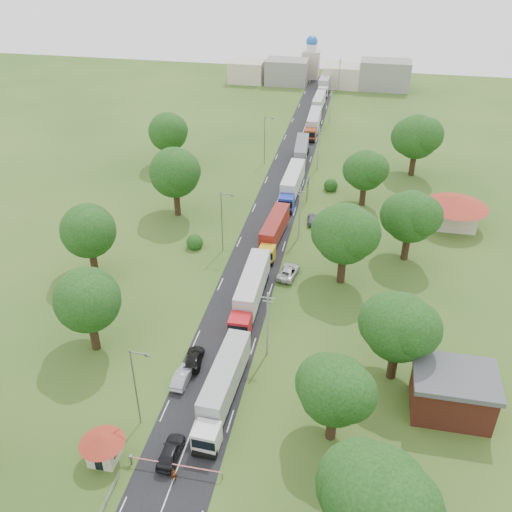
% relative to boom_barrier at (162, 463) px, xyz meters
% --- Properties ---
extents(ground, '(260.00, 260.00, 0.00)m').
position_rel_boom_barrier_xyz_m(ground, '(1.36, 25.00, -0.89)').
color(ground, '#2B4F1A').
rests_on(ground, ground).
extents(road, '(8.00, 200.00, 0.04)m').
position_rel_boom_barrier_xyz_m(road, '(1.36, 45.00, -0.89)').
color(road, black).
rests_on(road, ground).
extents(boom_barrier, '(9.22, 0.35, 1.18)m').
position_rel_boom_barrier_xyz_m(boom_barrier, '(0.00, 0.00, 0.00)').
color(boom_barrier, slate).
rests_on(boom_barrier, ground).
extents(guard_booth, '(4.40, 4.40, 3.45)m').
position_rel_boom_barrier_xyz_m(guard_booth, '(-5.84, -0.00, 1.27)').
color(guard_booth, beige).
rests_on(guard_booth, ground).
extents(info_sign, '(0.12, 3.10, 4.10)m').
position_rel_boom_barrier_xyz_m(info_sign, '(6.56, 60.00, 2.11)').
color(info_sign, slate).
rests_on(info_sign, ground).
extents(pole_1, '(1.60, 0.24, 9.00)m').
position_rel_boom_barrier_xyz_m(pole_1, '(6.86, 18.00, 3.79)').
color(pole_1, gray).
rests_on(pole_1, ground).
extents(pole_2, '(1.60, 0.24, 9.00)m').
position_rel_boom_barrier_xyz_m(pole_2, '(6.86, 46.00, 3.79)').
color(pole_2, gray).
rests_on(pole_2, ground).
extents(pole_3, '(1.60, 0.24, 9.00)m').
position_rel_boom_barrier_xyz_m(pole_3, '(6.86, 74.00, 3.79)').
color(pole_3, gray).
rests_on(pole_3, ground).
extents(pole_4, '(1.60, 0.24, 9.00)m').
position_rel_boom_barrier_xyz_m(pole_4, '(6.86, 102.00, 3.79)').
color(pole_4, gray).
rests_on(pole_4, ground).
extents(pole_5, '(1.60, 0.24, 9.00)m').
position_rel_boom_barrier_xyz_m(pole_5, '(6.86, 130.00, 3.79)').
color(pole_5, gray).
rests_on(pole_5, ground).
extents(lamp_0, '(2.03, 0.22, 10.00)m').
position_rel_boom_barrier_xyz_m(lamp_0, '(-3.99, 5.00, 4.66)').
color(lamp_0, slate).
rests_on(lamp_0, ground).
extents(lamp_1, '(2.03, 0.22, 10.00)m').
position_rel_boom_barrier_xyz_m(lamp_1, '(-3.99, 40.00, 4.66)').
color(lamp_1, slate).
rests_on(lamp_1, ground).
extents(lamp_2, '(2.03, 0.22, 10.00)m').
position_rel_boom_barrier_xyz_m(lamp_2, '(-3.99, 75.00, 4.66)').
color(lamp_2, slate).
rests_on(lamp_2, ground).
extents(tree_1, '(9.60, 9.60, 12.05)m').
position_rel_boom_barrier_xyz_m(tree_1, '(19.34, -4.83, 6.96)').
color(tree_1, '#382616').
rests_on(tree_1, ground).
extents(tree_2, '(8.00, 8.00, 10.10)m').
position_rel_boom_barrier_xyz_m(tree_2, '(15.35, 7.14, 5.70)').
color(tree_2, '#382616').
rests_on(tree_2, ground).
extents(tree_3, '(8.80, 8.80, 11.07)m').
position_rel_boom_barrier_xyz_m(tree_3, '(21.35, 17.16, 6.33)').
color(tree_3, '#382616').
rests_on(tree_3, ground).
extents(tree_4, '(9.60, 9.60, 12.05)m').
position_rel_boom_barrier_xyz_m(tree_4, '(14.34, 35.17, 6.96)').
color(tree_4, '#382616').
rests_on(tree_4, ground).
extents(tree_5, '(8.80, 8.80, 11.07)m').
position_rel_boom_barrier_xyz_m(tree_5, '(23.35, 43.16, 6.33)').
color(tree_5, '#382616').
rests_on(tree_5, ground).
extents(tree_6, '(8.00, 8.00, 10.10)m').
position_rel_boom_barrier_xyz_m(tree_6, '(16.35, 60.14, 5.70)').
color(tree_6, '#382616').
rests_on(tree_6, ground).
extents(tree_7, '(9.60, 9.60, 12.05)m').
position_rel_boom_barrier_xyz_m(tree_7, '(25.34, 75.17, 6.96)').
color(tree_7, '#382616').
rests_on(tree_7, ground).
extents(tree_10, '(8.80, 8.80, 11.07)m').
position_rel_boom_barrier_xyz_m(tree_10, '(-13.65, 15.16, 6.33)').
color(tree_10, '#382616').
rests_on(tree_10, ground).
extents(tree_11, '(8.80, 8.80, 11.07)m').
position_rel_boom_barrier_xyz_m(tree_11, '(-20.65, 30.16, 6.33)').
color(tree_11, '#382616').
rests_on(tree_11, ground).
extents(tree_12, '(9.60, 9.60, 12.05)m').
position_rel_boom_barrier_xyz_m(tree_12, '(-14.66, 50.17, 6.96)').
color(tree_12, '#382616').
rests_on(tree_12, ground).
extents(tree_13, '(8.80, 8.80, 11.07)m').
position_rel_boom_barrier_xyz_m(tree_13, '(-22.65, 70.16, 6.33)').
color(tree_13, '#382616').
rests_on(tree_13, ground).
extents(house_brick, '(8.60, 6.60, 5.20)m').
position_rel_boom_barrier_xyz_m(house_brick, '(27.36, 13.00, 1.76)').
color(house_brick, maroon).
rests_on(house_brick, ground).
extents(house_cream, '(10.08, 10.08, 5.80)m').
position_rel_boom_barrier_xyz_m(house_cream, '(31.36, 55.00, 2.75)').
color(house_cream, beige).
rests_on(house_cream, ground).
extents(distant_town, '(52.00, 8.00, 8.00)m').
position_rel_boom_barrier_xyz_m(distant_town, '(2.04, 135.00, 2.60)').
color(distant_town, gray).
rests_on(distant_town, ground).
extents(church, '(5.00, 5.00, 12.30)m').
position_rel_boom_barrier_xyz_m(church, '(-2.64, 143.00, 4.50)').
color(church, beige).
rests_on(church, ground).
extents(truck_0, '(3.12, 15.09, 4.17)m').
position_rel_boom_barrier_xyz_m(truck_0, '(3.56, 9.61, 1.32)').
color(truck_0, silver).
rests_on(truck_0, ground).
extents(truck_1, '(2.77, 15.62, 4.33)m').
position_rel_boom_barrier_xyz_m(truck_1, '(2.96, 27.21, 1.41)').
color(truck_1, red).
rests_on(truck_1, ground).
extents(truck_2, '(3.15, 13.94, 3.85)m').
position_rel_boom_barrier_xyz_m(truck_2, '(3.14, 43.90, 1.15)').
color(truck_2, gold).
rests_on(truck_2, ground).
extents(truck_3, '(2.89, 15.45, 4.28)m').
position_rel_boom_barrier_xyz_m(truck_3, '(3.51, 61.34, 1.38)').
color(truck_3, '#1B2EA2').
rests_on(truck_3, ground).
extents(truck_4, '(3.19, 14.24, 3.93)m').
position_rel_boom_barrier_xyz_m(truck_4, '(3.06, 77.15, 1.19)').
color(truck_4, white).
rests_on(truck_4, ground).
extents(truck_5, '(2.77, 14.72, 4.08)m').
position_rel_boom_barrier_xyz_m(truck_5, '(3.60, 95.81, 1.27)').
color(truck_5, '#903516').
rests_on(truck_5, ground).
extents(truck_6, '(2.53, 13.56, 3.76)m').
position_rel_boom_barrier_xyz_m(truck_6, '(3.14, 111.22, 1.10)').
color(truck_6, '#256325').
rests_on(truck_6, ground).
extents(truck_7, '(3.09, 15.38, 4.25)m').
position_rel_boom_barrier_xyz_m(truck_7, '(3.11, 129.71, 1.37)').
color(truck_7, silver).
rests_on(truck_7, ground).
extents(car_lane_front, '(1.88, 4.62, 1.57)m').
position_rel_boom_barrier_xyz_m(car_lane_front, '(0.36, 1.50, -0.10)').
color(car_lane_front, black).
rests_on(car_lane_front, ground).
extents(car_lane_mid, '(1.76, 4.46, 1.44)m').
position_rel_boom_barrier_xyz_m(car_lane_mid, '(-1.64, 11.60, -0.17)').
color(car_lane_mid, '#A0A1A8').
rests_on(car_lane_mid, ground).
extents(car_lane_rear, '(2.43, 4.89, 1.37)m').
position_rel_boom_barrier_xyz_m(car_lane_rear, '(-1.25, 14.78, -0.21)').
color(car_lane_rear, black).
rests_on(car_lane_rear, ground).
extents(car_verge_near, '(3.10, 5.45, 1.43)m').
position_rel_boom_barrier_xyz_m(car_verge_near, '(6.86, 34.99, -0.18)').
color(car_verge_near, silver).
rests_on(car_verge_near, ground).
extents(car_verge_far, '(2.05, 4.18, 1.37)m').
position_rel_boom_barrier_xyz_m(car_verge_far, '(8.44, 51.60, -0.21)').
color(car_verge_far, '#57595F').
rests_on(car_verge_far, ground).
extents(pedestrian_near, '(0.69, 0.65, 1.58)m').
position_rel_boom_barrier_xyz_m(pedestrian_near, '(1.50, -0.97, -0.10)').
color(pedestrian_near, gray).
rests_on(pedestrian_near, ground).
extents(pedestrian_booth, '(1.02, 1.13, 1.90)m').
position_rel_boom_barrier_xyz_m(pedestrian_booth, '(-5.14, -1.00, 0.06)').
color(pedestrian_booth, gray).
rests_on(pedestrian_booth, ground).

